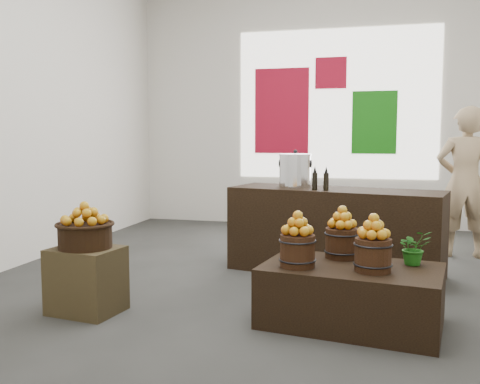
% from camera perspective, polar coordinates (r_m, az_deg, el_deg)
% --- Properties ---
extents(ground, '(7.00, 7.00, 0.00)m').
position_cam_1_polar(ground, '(5.66, 4.38, -9.13)').
color(ground, '#353533').
rests_on(ground, ground).
extents(back_wall, '(6.00, 0.04, 4.00)m').
position_cam_1_polar(back_wall, '(8.96, 8.34, 9.22)').
color(back_wall, silver).
rests_on(back_wall, ground).
extents(back_opening, '(3.20, 0.02, 2.40)m').
position_cam_1_polar(back_opening, '(8.91, 10.27, 9.20)').
color(back_opening, white).
rests_on(back_opening, back_wall).
extents(deco_red_left, '(0.90, 0.04, 1.40)m').
position_cam_1_polar(deco_red_left, '(9.00, 4.46, 8.61)').
color(deco_red_left, '#A20C24').
rests_on(deco_red_left, back_wall).
extents(deco_green_right, '(0.70, 0.04, 1.00)m').
position_cam_1_polar(deco_green_right, '(8.87, 14.13, 7.20)').
color(deco_green_right, '#156D11').
rests_on(deco_green_right, back_wall).
extents(deco_red_upper, '(0.50, 0.04, 0.50)m').
position_cam_1_polar(deco_red_upper, '(8.95, 9.67, 12.41)').
color(deco_red_upper, '#A20C24').
rests_on(deco_red_upper, back_wall).
extents(crate, '(0.61, 0.52, 0.55)m').
position_cam_1_polar(crate, '(4.70, -16.06, -9.02)').
color(crate, '#4C3E23').
rests_on(crate, ground).
extents(wicker_basket, '(0.44, 0.44, 0.20)m').
position_cam_1_polar(wicker_basket, '(4.62, -16.19, -4.54)').
color(wicker_basket, black).
rests_on(wicker_basket, crate).
extents(apples_in_basket, '(0.34, 0.34, 0.18)m').
position_cam_1_polar(apples_in_basket, '(4.59, -16.25, -2.19)').
color(apples_in_basket, '#A20C05').
rests_on(apples_in_basket, wicker_basket).
extents(display_table, '(1.46, 1.03, 0.47)m').
position_cam_1_polar(display_table, '(4.34, 11.76, -10.73)').
color(display_table, black).
rests_on(display_table, ground).
extents(apple_bucket_front_left, '(0.27, 0.27, 0.25)m').
position_cam_1_polar(apple_bucket_front_left, '(4.16, 6.14, -6.26)').
color(apple_bucket_front_left, '#331A0E').
rests_on(apple_bucket_front_left, display_table).
extents(apples_in_bucket_front_left, '(0.20, 0.20, 0.18)m').
position_cam_1_polar(apples_in_bucket_front_left, '(4.12, 6.17, -3.34)').
color(apples_in_bucket_front_left, '#A20C05').
rests_on(apples_in_bucket_front_left, apple_bucket_front_left).
extents(apple_bucket_front_right, '(0.27, 0.27, 0.25)m').
position_cam_1_polar(apple_bucket_front_right, '(4.12, 13.99, -6.53)').
color(apple_bucket_front_right, '#331A0E').
rests_on(apple_bucket_front_right, display_table).
extents(apples_in_bucket_front_right, '(0.20, 0.20, 0.18)m').
position_cam_1_polar(apples_in_bucket_front_right, '(4.08, 14.07, -3.58)').
color(apples_in_bucket_front_right, '#A20C05').
rests_on(apples_in_bucket_front_right, apple_bucket_front_right).
extents(apple_bucket_rear, '(0.27, 0.27, 0.25)m').
position_cam_1_polar(apple_bucket_rear, '(4.51, 10.80, -5.38)').
color(apple_bucket_rear, '#331A0E').
rests_on(apple_bucket_rear, display_table).
extents(apples_in_bucket_rear, '(0.20, 0.20, 0.18)m').
position_cam_1_polar(apples_in_bucket_rear, '(4.48, 10.85, -2.68)').
color(apples_in_bucket_rear, '#A20C05').
rests_on(apples_in_bucket_rear, apple_bucket_rear).
extents(herb_garnish_right, '(0.31, 0.30, 0.28)m').
position_cam_1_polar(herb_garnish_right, '(4.41, 18.06, -5.64)').
color(herb_garnish_right, '#175812').
rests_on(herb_garnish_right, display_table).
extents(herb_garnish_left, '(0.15, 0.12, 0.26)m').
position_cam_1_polar(herb_garnish_left, '(4.55, 5.92, -5.17)').
color(herb_garnish_left, '#175812').
rests_on(herb_garnish_left, display_table).
extents(counter, '(2.34, 1.19, 0.92)m').
position_cam_1_polar(counter, '(5.84, 10.04, -4.14)').
color(counter, black).
rests_on(counter, ground).
extents(stock_pot_left, '(0.35, 0.35, 0.35)m').
position_cam_1_polar(stock_pot_left, '(5.91, 5.90, 2.20)').
color(stock_pot_left, silver).
rests_on(stock_pot_left, counter).
extents(oil_cruets, '(0.17, 0.10, 0.25)m').
position_cam_1_polar(oil_cruets, '(5.56, 9.47, 1.44)').
color(oil_cruets, black).
rests_on(oil_cruets, counter).
extents(shopper, '(0.68, 0.46, 1.84)m').
position_cam_1_polar(shopper, '(7.05, 22.83, 0.96)').
color(shopper, tan).
rests_on(shopper, ground).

